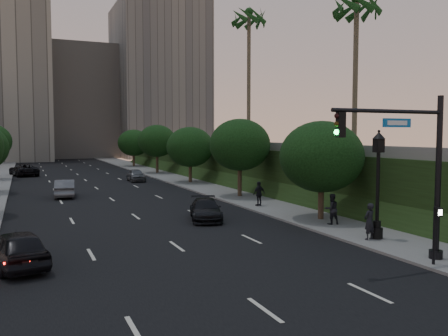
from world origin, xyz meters
name	(u,v)px	position (x,y,z in m)	size (l,w,h in m)	color
ground	(216,275)	(0.00, 0.00, 0.00)	(160.00, 160.00, 0.00)	black
road_surface	(99,190)	(0.00, 30.00, 0.01)	(16.00, 140.00, 0.02)	black
sidewalk_right	(199,185)	(10.25, 30.00, 0.07)	(4.50, 140.00, 0.15)	slate
embankment	(305,165)	(22.00, 28.00, 2.00)	(18.00, 90.00, 4.00)	black
parapet_wall	(235,145)	(13.50, 28.00, 4.35)	(0.35, 90.00, 0.70)	slate
office_block_mid	(79,103)	(6.00, 102.00, 13.00)	(22.00, 18.00, 26.00)	#A49F97
office_block_right	(159,82)	(24.00, 96.00, 18.00)	(20.00, 22.00, 36.00)	slate
tree_right_a	(322,157)	(10.30, 8.00, 4.02)	(5.20, 5.20, 6.24)	#38281C
tree_right_b	(240,145)	(10.30, 20.00, 4.52)	(5.20, 5.20, 6.74)	#38281C
tree_right_c	(190,147)	(10.30, 33.00, 4.02)	(5.20, 5.20, 6.24)	#38281C
tree_right_d	(157,141)	(10.30, 47.00, 4.52)	(5.20, 5.20, 6.74)	#38281C
tree_right_e	(134,143)	(10.30, 62.00, 4.02)	(5.20, 5.20, 6.24)	#38281C
palm_mid	(357,7)	(17.50, 14.00, 15.32)	(3.20, 3.20, 13.00)	#4C4233
palm_far	(249,20)	(16.00, 30.00, 17.64)	(3.20, 3.20, 15.50)	#4C4233
traffic_signal_mast	(418,176)	(8.20, -1.89, 3.67)	(5.68, 0.56, 7.00)	black
street_lamp	(378,190)	(9.65, 2.17, 2.63)	(0.64, 0.64, 5.62)	black
pedestrian_signal	(436,230)	(8.48, -2.58, 1.57)	(0.30, 0.33, 2.50)	black
sedan_near_left	(17,249)	(-7.00, 4.09, 0.78)	(1.84, 4.57, 1.56)	black
sedan_mid_left	(65,188)	(-3.45, 26.18, 0.76)	(1.61, 4.63, 1.53)	#5A5D62
sedan_far_left	(24,170)	(-6.68, 50.14, 0.81)	(2.68, 5.81, 1.62)	black
sedan_near_right	(206,210)	(3.82, 11.15, 0.66)	(1.86, 4.58, 1.33)	black
sedan_far_right	(136,175)	(5.22, 37.50, 0.72)	(1.70, 4.23, 1.44)	#56595D
pedestrian_a	(369,221)	(9.12, 2.12, 1.06)	(0.67, 0.44, 1.83)	black
pedestrian_b	(332,209)	(9.82, 6.23, 1.05)	(0.87, 0.68, 1.80)	black
pedestrian_c	(259,194)	(9.21, 14.28, 1.06)	(1.06, 0.44, 1.81)	black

